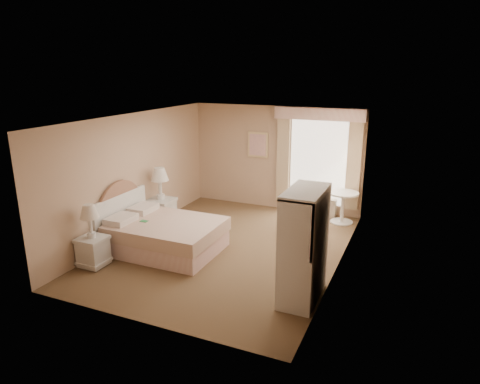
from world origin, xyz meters
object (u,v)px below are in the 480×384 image
at_px(nightstand_far, 161,205).
at_px(armoire, 304,255).
at_px(bed, 162,234).
at_px(nightstand_near, 92,244).
at_px(cafe_chair, 300,202).
at_px(round_table, 343,202).

height_order(nightstand_far, armoire, armoire).
height_order(bed, nightstand_near, bed).
distance_m(nightstand_far, cafe_chair, 3.01).
relative_size(bed, nightstand_near, 1.85).
relative_size(nightstand_far, armoire, 0.76).
height_order(cafe_chair, armoire, armoire).
bearing_deg(bed, nightstand_near, -123.73).
relative_size(nightstand_near, armoire, 0.65).
distance_m(nightstand_near, round_table, 5.33).
bearing_deg(armoire, bed, 167.32).
xyz_separation_m(nightstand_near, cafe_chair, (2.78, 3.29, 0.14)).
distance_m(nightstand_near, armoire, 3.69).
bearing_deg(armoire, round_table, 91.00).
relative_size(bed, round_table, 2.90).
relative_size(round_table, cafe_chair, 0.73).
xyz_separation_m(nightstand_far, cafe_chair, (2.78, 1.15, 0.07)).
distance_m(bed, cafe_chair, 3.04).
xyz_separation_m(bed, nightstand_far, (-0.71, 1.07, 0.16)).
distance_m(cafe_chair, armoire, 3.01).
bearing_deg(nightstand_near, bed, 56.27).
bearing_deg(nightstand_far, armoire, -25.40).
bearing_deg(cafe_chair, round_table, 44.42).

